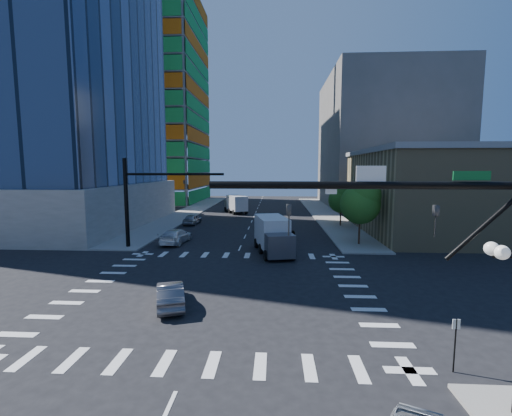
{
  "coord_description": "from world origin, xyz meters",
  "views": [
    {
      "loc": [
        3.56,
        -22.21,
        8.04
      ],
      "look_at": [
        1.88,
        8.0,
        4.6
      ],
      "focal_mm": 24.0,
      "sensor_mm": 36.0,
      "label": 1
    }
  ],
  "objects": [
    {
      "name": "car_sb_cross",
      "position": [
        -2.58,
        -3.06,
        0.71
      ],
      "size": [
        2.8,
        4.55,
        1.42
      ],
      "primitive_type": "imported",
      "rotation": [
        0.0,
        0.0,
        3.47
      ],
      "color": "#56565C",
      "rests_on": "ground"
    },
    {
      "name": "car_nb_far",
      "position": [
        4.28,
        15.89,
        0.64
      ],
      "size": [
        3.53,
        5.04,
        1.28
      ],
      "primitive_type": "imported",
      "rotation": [
        0.0,
        0.0,
        -0.34
      ],
      "color": "black",
      "rests_on": "ground"
    },
    {
      "name": "car_sb_mid",
      "position": [
        -8.5,
        26.73,
        0.76
      ],
      "size": [
        2.16,
        4.58,
        1.52
      ],
      "primitive_type": "imported",
      "rotation": [
        0.0,
        0.0,
        3.06
      ],
      "color": "#9D9FA5",
      "rests_on": "ground"
    },
    {
      "name": "box_truck_far",
      "position": [
        -3.76,
        40.29,
        1.44
      ],
      "size": [
        5.03,
        6.75,
        3.26
      ],
      "rotation": [
        0.0,
        0.0,
        3.58
      ],
      "color": "black",
      "rests_on": "ground"
    },
    {
      "name": "road_markings",
      "position": [
        0.0,
        0.0,
        0.01
      ],
      "size": [
        20.0,
        20.0,
        0.01
      ],
      "primitive_type": "cube",
      "color": "silver",
      "rests_on": "ground"
    },
    {
      "name": "tree_south",
      "position": [
        12.63,
        13.9,
        4.69
      ],
      "size": [
        4.16,
        4.16,
        6.82
      ],
      "color": "#382316",
      "rests_on": "sidewalk_ne"
    },
    {
      "name": "no_parking_sign",
      "position": [
        10.7,
        -9.0,
        1.38
      ],
      "size": [
        0.3,
        0.06,
        2.2
      ],
      "color": "black",
      "rests_on": "ground"
    },
    {
      "name": "sidewalk_ne",
      "position": [
        12.5,
        40.0,
        0.07
      ],
      "size": [
        5.0,
        60.0,
        0.15
      ],
      "primitive_type": "cube",
      "color": "gray",
      "rests_on": "ground"
    },
    {
      "name": "car_sb_near",
      "position": [
        -7.21,
        13.95,
        0.79
      ],
      "size": [
        2.7,
        5.59,
        1.57
      ],
      "primitive_type": "imported",
      "rotation": [
        0.0,
        0.0,
        3.05
      ],
      "color": "white",
      "rests_on": "ground"
    },
    {
      "name": "signal_mast_se",
      "position": [
        10.6,
        -11.5,
        5.01
      ],
      "size": [
        10.51,
        2.48,
        9.0
      ],
      "color": "black",
      "rests_on": "sidewalk_se"
    },
    {
      "name": "sidewalk_nw",
      "position": [
        -12.5,
        40.0,
        0.07
      ],
      "size": [
        5.0,
        60.0,
        0.15
      ],
      "primitive_type": "cube",
      "color": "gray",
      "rests_on": "ground"
    },
    {
      "name": "bg_building_ne",
      "position": [
        27.0,
        55.0,
        14.0
      ],
      "size": [
        24.0,
        30.0,
        28.0
      ],
      "primitive_type": "cube",
      "color": "#5B5852",
      "rests_on": "ground"
    },
    {
      "name": "commercial_building",
      "position": [
        25.0,
        22.0,
        5.31
      ],
      "size": [
        20.5,
        22.5,
        10.6
      ],
      "color": "tan",
      "rests_on": "ground"
    },
    {
      "name": "signal_mast_nw",
      "position": [
        -10.0,
        11.5,
        5.49
      ],
      "size": [
        10.2,
        0.4,
        9.0
      ],
      "color": "black",
      "rests_on": "sidewalk_nw"
    },
    {
      "name": "tree_north",
      "position": [
        12.93,
        25.9,
        3.99
      ],
      "size": [
        3.54,
        3.52,
        5.78
      ],
      "color": "#382316",
      "rests_on": "sidewalk_ne"
    },
    {
      "name": "ground",
      "position": [
        0.0,
        0.0,
        0.0
      ],
      "size": [
        160.0,
        160.0,
        0.0
      ],
      "primitive_type": "plane",
      "color": "black",
      "rests_on": "ground"
    },
    {
      "name": "box_truck_near",
      "position": [
        3.48,
        9.85,
        1.51
      ],
      "size": [
        4.12,
        6.95,
        3.41
      ],
      "rotation": [
        0.0,
        0.0,
        0.22
      ],
      "color": "black",
      "rests_on": "ground"
    },
    {
      "name": "construction_building",
      "position": [
        -27.41,
        61.93,
        24.61
      ],
      "size": [
        25.16,
        34.5,
        70.6
      ],
      "color": "gray",
      "rests_on": "ground"
    }
  ]
}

